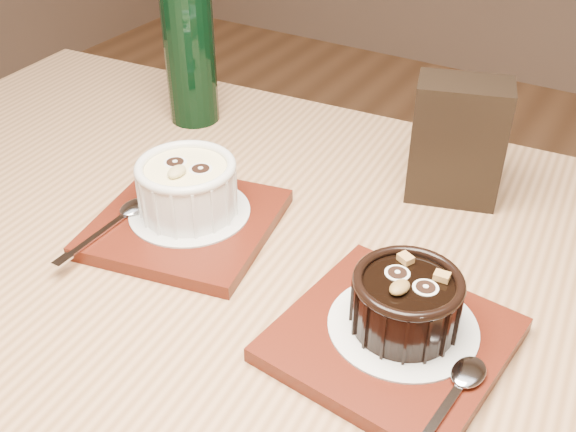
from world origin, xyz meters
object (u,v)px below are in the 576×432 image
(green_bottle, at_px, (190,51))
(tray_left, at_px, (186,223))
(ramekin_white, at_px, (187,185))
(tray_right, at_px, (391,340))
(condiment_stand, at_px, (457,141))
(table, at_px, (260,353))
(ramekin_dark, at_px, (406,300))

(green_bottle, bearing_deg, tray_left, -54.77)
(ramekin_white, bearing_deg, tray_left, -86.03)
(tray_right, xyz_separation_m, condiment_stand, (-0.04, 0.26, 0.06))
(ramekin_white, xyz_separation_m, tray_right, (0.26, -0.06, -0.04))
(tray_left, bearing_deg, green_bottle, 125.23)
(table, relative_size, tray_left, 6.98)
(ramekin_dark, bearing_deg, condiment_stand, 111.23)
(tray_right, height_order, ramekin_dark, ramekin_dark)
(tray_left, xyz_separation_m, ramekin_dark, (0.26, -0.03, 0.04))
(tray_left, xyz_separation_m, condiment_stand, (0.22, 0.21, 0.06))
(table, distance_m, tray_right, 0.17)
(tray_left, bearing_deg, condiment_stand, 43.80)
(ramekin_white, distance_m, green_bottle, 0.26)
(table, height_order, tray_right, tray_right)
(table, relative_size, ramekin_dark, 13.46)
(tray_right, bearing_deg, condiment_stand, 98.84)
(tray_left, xyz_separation_m, green_bottle, (-0.15, 0.22, 0.09))
(ramekin_dark, xyz_separation_m, condiment_stand, (-0.04, 0.24, 0.02))
(ramekin_dark, bearing_deg, table, -166.87)
(condiment_stand, distance_m, green_bottle, 0.37)
(tray_left, relative_size, ramekin_white, 1.71)
(tray_left, relative_size, tray_right, 1.00)
(tray_left, relative_size, green_bottle, 0.72)
(tray_right, bearing_deg, green_bottle, 147.46)
(green_bottle, bearing_deg, ramekin_white, -53.74)
(tray_left, distance_m, ramekin_white, 0.04)
(ramekin_white, distance_m, condiment_stand, 0.30)
(table, xyz_separation_m, tray_right, (0.14, -0.01, 0.10))
(ramekin_dark, height_order, green_bottle, green_bottle)
(tray_left, distance_m, tray_right, 0.26)
(tray_left, bearing_deg, table, -18.69)
(ramekin_dark, xyz_separation_m, green_bottle, (-0.42, 0.25, 0.05))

